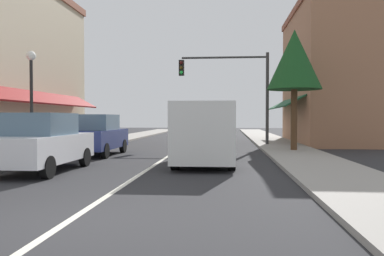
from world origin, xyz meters
TOP-DOWN VIEW (x-y plane):
  - ground_plane at (0.00, 18.00)m, footprint 80.00×80.00m
  - sidewalk_left at (-5.50, 18.00)m, footprint 2.60×56.00m
  - sidewalk_right at (5.50, 18.00)m, footprint 2.60×56.00m
  - lane_center_stripe at (0.00, 18.00)m, footprint 0.14×52.00m
  - storefront_right_block at (9.02, 20.00)m, footprint 5.75×10.20m
  - parked_car_nearest_left at (-3.05, 5.56)m, footprint 1.79×4.10m
  - parked_car_second_left at (-3.15, 10.74)m, footprint 1.79×4.10m
  - van_in_lane at (1.72, 7.98)m, footprint 2.06×5.21m
  - traffic_signal_mast_arm at (2.96, 16.97)m, footprint 5.20×0.50m
  - street_lamp_left_near at (-5.01, 8.67)m, footprint 0.36×0.36m
  - tree_right_near at (5.63, 12.96)m, footprint 2.55×2.55m

SIDE VIEW (x-z plane):
  - ground_plane at x=0.00m, z-range 0.00..0.00m
  - lane_center_stripe at x=0.00m, z-range 0.00..0.01m
  - sidewalk_left at x=-5.50m, z-range 0.00..0.12m
  - sidewalk_right at x=5.50m, z-range 0.00..0.12m
  - parked_car_nearest_left at x=-3.05m, z-range -0.01..1.76m
  - parked_car_second_left at x=-3.15m, z-range -0.01..1.76m
  - van_in_lane at x=1.72m, z-range 0.09..2.21m
  - street_lamp_left_near at x=-5.01m, z-range 0.78..4.97m
  - traffic_signal_mast_arm at x=2.96m, z-range 1.01..6.40m
  - tree_right_near at x=5.63m, z-range 1.44..7.20m
  - storefront_right_block at x=9.02m, z-range 0.00..8.69m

